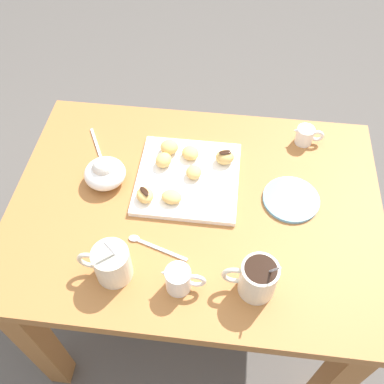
% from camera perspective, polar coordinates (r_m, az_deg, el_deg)
% --- Properties ---
extents(ground_plane, '(8.00, 8.00, 0.00)m').
position_cam_1_polar(ground_plane, '(1.79, 0.31, -14.83)').
color(ground_plane, '#514C47').
extents(dining_table, '(1.01, 0.73, 0.70)m').
position_cam_1_polar(dining_table, '(1.28, 0.42, -5.07)').
color(dining_table, '#A36633').
rests_on(dining_table, ground_plane).
extents(pastry_plate_square, '(0.28, 0.28, 0.02)m').
position_cam_1_polar(pastry_plate_square, '(1.22, -0.54, 1.84)').
color(pastry_plate_square, white).
rests_on(pastry_plate_square, dining_table).
extents(coffee_mug_cream_left, '(0.13, 0.09, 0.15)m').
position_cam_1_polar(coffee_mug_cream_left, '(1.01, 8.59, -11.17)').
color(coffee_mug_cream_left, silver).
rests_on(coffee_mug_cream_left, dining_table).
extents(coffee_mug_cream_right, '(0.13, 0.09, 0.15)m').
position_cam_1_polar(coffee_mug_cream_right, '(1.04, -10.61, -9.17)').
color(coffee_mug_cream_right, silver).
rests_on(coffee_mug_cream_right, dining_table).
extents(cream_pitcher_white, '(0.10, 0.06, 0.07)m').
position_cam_1_polar(cream_pitcher_white, '(1.01, -1.72, -11.37)').
color(cream_pitcher_white, white).
rests_on(cream_pitcher_white, dining_table).
extents(ice_cream_bowl, '(0.12, 0.12, 0.09)m').
position_cam_1_polar(ice_cream_bowl, '(1.22, -11.44, 2.57)').
color(ice_cream_bowl, white).
rests_on(ice_cream_bowl, dining_table).
extents(chocolate_sauce_pitcher, '(0.09, 0.05, 0.06)m').
position_cam_1_polar(chocolate_sauce_pitcher, '(1.34, 14.72, 7.31)').
color(chocolate_sauce_pitcher, white).
rests_on(chocolate_sauce_pitcher, dining_table).
extents(saucer_sky_left, '(0.15, 0.15, 0.01)m').
position_cam_1_polar(saucer_sky_left, '(1.21, 12.92, -0.94)').
color(saucer_sky_left, '#66A8DB').
rests_on(saucer_sky_left, dining_table).
extents(loose_spoon_near_saucer, '(0.09, 0.15, 0.01)m').
position_cam_1_polar(loose_spoon_near_saucer, '(1.32, -12.16, 5.21)').
color(loose_spoon_near_saucer, silver).
rests_on(loose_spoon_near_saucer, dining_table).
extents(loose_spoon_by_plate, '(0.16, 0.06, 0.01)m').
position_cam_1_polar(loose_spoon_by_plate, '(1.10, -5.46, -6.99)').
color(loose_spoon_by_plate, silver).
rests_on(loose_spoon_by_plate, dining_table).
extents(beignet_0, '(0.07, 0.07, 0.03)m').
position_cam_1_polar(beignet_0, '(1.25, -0.21, 5.17)').
color(beignet_0, '#E5B260').
rests_on(beignet_0, pastry_plate_square).
extents(beignet_1, '(0.06, 0.07, 0.03)m').
position_cam_1_polar(beignet_1, '(1.16, -6.22, -0.39)').
color(beignet_1, '#E5B260').
rests_on(beignet_1, pastry_plate_square).
extents(chocolate_drizzle_1, '(0.04, 0.04, 0.00)m').
position_cam_1_polar(chocolate_drizzle_1, '(1.14, -6.29, 0.11)').
color(chocolate_drizzle_1, black).
rests_on(chocolate_drizzle_1, beignet_1).
extents(beignet_2, '(0.04, 0.05, 0.03)m').
position_cam_1_polar(beignet_2, '(1.20, 0.24, 2.63)').
color(beignet_2, '#E5B260').
rests_on(beignet_2, pastry_plate_square).
extents(beignet_3, '(0.06, 0.06, 0.04)m').
position_cam_1_polar(beignet_3, '(1.23, -3.78, 4.21)').
color(beignet_3, '#E5B260').
rests_on(beignet_3, pastry_plate_square).
extents(beignet_4, '(0.06, 0.05, 0.03)m').
position_cam_1_polar(beignet_4, '(1.15, -2.70, -0.64)').
color(beignet_4, '#E5B260').
rests_on(beignet_4, pastry_plate_square).
extents(beignet_5, '(0.06, 0.06, 0.04)m').
position_cam_1_polar(beignet_5, '(1.24, 4.35, 4.60)').
color(beignet_5, '#E5B260').
rests_on(beignet_5, pastry_plate_square).
extents(chocolate_drizzle_5, '(0.04, 0.03, 0.00)m').
position_cam_1_polar(chocolate_drizzle_5, '(1.22, 4.41, 5.24)').
color(chocolate_drizzle_5, black).
rests_on(chocolate_drizzle_5, beignet_5).
extents(beignet_6, '(0.06, 0.06, 0.04)m').
position_cam_1_polar(beignet_6, '(1.26, -3.02, 5.95)').
color(beignet_6, '#E5B260').
rests_on(beignet_6, pastry_plate_square).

